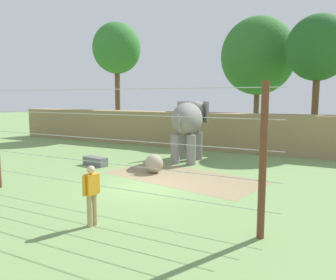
{
  "coord_description": "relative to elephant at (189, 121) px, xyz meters",
  "views": [
    {
      "loc": [
        6.76,
        -10.81,
        3.5
      ],
      "look_at": [
        -0.92,
        3.64,
        1.4
      ],
      "focal_mm": 36.16,
      "sensor_mm": 36.0,
      "label": 1
    }
  ],
  "objects": [
    {
      "name": "feed_trough",
      "position": [
        -3.61,
        -3.55,
        -1.94
      ],
      "size": [
        1.47,
        0.75,
        0.44
      ],
      "color": "slate",
      "rests_on": "ground"
    },
    {
      "name": "ground_plane",
      "position": [
        0.89,
        -5.99,
        -2.16
      ],
      "size": [
        120.0,
        120.0,
        0.0
      ],
      "primitive_type": "plane",
      "color": "#759956"
    },
    {
      "name": "zookeeper",
      "position": [
        1.66,
        -9.93,
        -1.23
      ],
      "size": [
        0.29,
        0.59,
        1.67
      ],
      "color": "tan",
      "rests_on": "ground"
    },
    {
      "name": "tree_right_of_centre",
      "position": [
        5.68,
        7.9,
        4.48
      ],
      "size": [
        4.1,
        4.1,
        8.84
      ],
      "color": "brown",
      "rests_on": "ground"
    },
    {
      "name": "cable_fence",
      "position": [
        0.89,
        -8.6,
        -0.2
      ],
      "size": [
        11.02,
        0.19,
        3.88
      ],
      "color": "brown",
      "rests_on": "ground"
    },
    {
      "name": "tree_far_left",
      "position": [
        0.86,
        11.73,
        4.63
      ],
      "size": [
        6.02,
        6.02,
        9.97
      ],
      "color": "brown",
      "rests_on": "ground"
    },
    {
      "name": "tree_left_of_centre",
      "position": [
        -10.11,
        7.28,
        5.38
      ],
      "size": [
        4.1,
        4.1,
        9.76
      ],
      "color": "brown",
      "rests_on": "ground"
    },
    {
      "name": "dirt_patch",
      "position": [
        1.43,
        -3.69,
        -2.16
      ],
      "size": [
        7.44,
        4.66,
        0.01
      ],
      "primitive_type": "cube",
      "rotation": [
        0.0,
        0.0,
        -0.2
      ],
      "color": "#937F5B",
      "rests_on": "ground"
    },
    {
      "name": "elephant",
      "position": [
        0.0,
        0.0,
        0.0
      ],
      "size": [
        2.15,
        4.36,
        3.26
      ],
      "color": "gray",
      "rests_on": "ground"
    },
    {
      "name": "embankment_wall",
      "position": [
        0.89,
        4.59,
        -0.94
      ],
      "size": [
        36.0,
        1.8,
        2.43
      ],
      "primitive_type": "cube",
      "color": "#997F56",
      "rests_on": "ground"
    },
    {
      "name": "enrichment_ball",
      "position": [
        -0.12,
        -3.57,
        -1.73
      ],
      "size": [
        0.85,
        0.85,
        0.85
      ],
      "primitive_type": "sphere",
      "color": "gray",
      "rests_on": "ground"
    }
  ]
}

